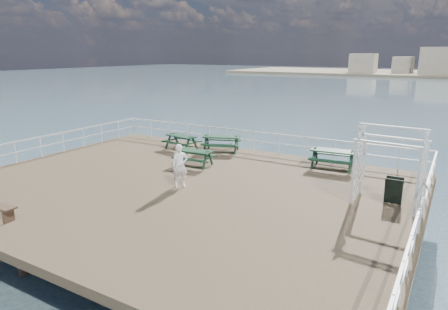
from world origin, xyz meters
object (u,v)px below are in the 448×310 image
picnic_table_a (181,139)px  person (180,166)px  picnic_table_b (221,140)px  picnic_table_d (194,154)px  trellis_arbor (389,170)px  picnic_table_c (333,155)px

picnic_table_a → person: person is taller
picnic_table_b → picnic_table_d: size_ratio=1.32×
picnic_table_b → picnic_table_a: bearing=176.2°
picnic_table_d → trellis_arbor: size_ratio=0.65×
trellis_arbor → person: 7.78m
picnic_table_c → picnic_table_d: (-5.83, -2.89, -0.09)m
picnic_table_a → picnic_table_c: size_ratio=0.94×
picnic_table_c → trellis_arbor: trellis_arbor is taller
picnic_table_c → picnic_table_b: bearing=173.3°
picnic_table_b → trellis_arbor: (9.08, -3.77, 0.64)m
picnic_table_d → picnic_table_a: bearing=131.3°
picnic_table_b → person: size_ratio=1.39×
picnic_table_b → trellis_arbor: trellis_arbor is taller
picnic_table_c → trellis_arbor: size_ratio=0.76×
picnic_table_a → picnic_table_c: bearing=13.3°
picnic_table_b → picnic_table_d: picnic_table_b is taller
trellis_arbor → person: size_ratio=1.63×
picnic_table_d → trellis_arbor: trellis_arbor is taller
trellis_arbor → picnic_table_d: bearing=179.8°
picnic_table_b → person: person is taller
picnic_table_a → picnic_table_d: picnic_table_a is taller
trellis_arbor → picnic_table_c: bearing=133.6°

